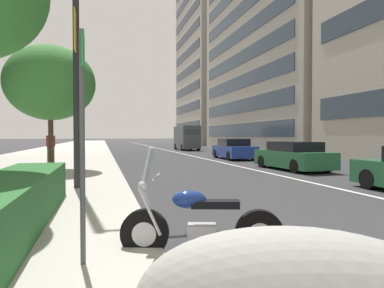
% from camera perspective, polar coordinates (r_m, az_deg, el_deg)
% --- Properties ---
extents(sidewalk_right_plaza, '(160.00, 8.44, 0.15)m').
position_cam_1_polar(sidewalk_right_plaza, '(31.82, -20.79, -1.54)').
color(sidewalk_right_plaza, '#B2ADA3').
rests_on(sidewalk_right_plaza, ground).
extents(lane_centre_stripe, '(110.00, 0.16, 0.01)m').
position_cam_1_polar(lane_centre_stripe, '(37.30, -3.64, -1.14)').
color(lane_centre_stripe, silver).
rests_on(lane_centre_stripe, ground).
extents(motorcycle_by_sign_pole, '(0.82, 2.14, 1.48)m').
position_cam_1_polar(motorcycle_by_sign_pole, '(4.77, 1.10, -13.13)').
color(motorcycle_by_sign_pole, black).
rests_on(motorcycle_by_sign_pole, ground).
extents(car_mid_block_traffic, '(4.55, 2.01, 1.35)m').
position_cam_1_polar(car_mid_block_traffic, '(17.37, 16.24, -1.95)').
color(car_mid_block_traffic, '#236038').
rests_on(car_mid_block_traffic, ground).
extents(car_far_down_avenue, '(4.50, 2.00, 1.42)m').
position_cam_1_polar(car_far_down_avenue, '(24.61, 6.86, -0.92)').
color(car_far_down_avenue, navy).
rests_on(car_far_down_avenue, ground).
extents(delivery_van_ahead, '(5.11, 2.05, 2.74)m').
position_cam_1_polar(delivery_van_ahead, '(39.65, -0.88, 1.11)').
color(delivery_van_ahead, '#4C5156').
rests_on(delivery_van_ahead, ground).
extents(parking_sign_by_curb, '(0.32, 0.06, 2.71)m').
position_cam_1_polar(parking_sign_by_curb, '(4.19, -17.54, 3.08)').
color(parking_sign_by_curb, '#47494C').
rests_on(parking_sign_by_curb, sidewalk_right_plaza).
extents(clipped_hedge_bed, '(6.70, 1.10, 0.81)m').
position_cam_1_polar(clipped_hedge_bed, '(6.28, -28.07, -8.74)').
color(clipped_hedge_bed, '#28602D').
rests_on(clipped_hedge_bed, sidewalk_right_plaza).
extents(street_tree_near_plaza_corner, '(3.84, 3.84, 5.43)m').
position_cam_1_polar(street_tree_near_plaza_corner, '(16.61, -22.24, 9.24)').
color(street_tree_near_plaza_corner, '#473323').
rests_on(street_tree_near_plaza_corner, sidewalk_right_plaza).
extents(pedestrian_on_plaza, '(0.41, 0.47, 1.74)m').
position_cam_1_polar(pedestrian_on_plaza, '(20.37, -22.18, -0.44)').
color(pedestrian_on_plaza, '#3F724C').
rests_on(pedestrian_on_plaza, sidewalk_right_plaza).
extents(office_tower_far_left_down_avenue, '(25.95, 14.15, 28.62)m').
position_cam_1_polar(office_tower_far_left_down_avenue, '(45.24, 16.56, 17.58)').
color(office_tower_far_left_down_avenue, '#B7B2A3').
rests_on(office_tower_far_left_down_avenue, ground).
extents(office_tower_mid_left, '(19.54, 16.44, 42.81)m').
position_cam_1_polar(office_tower_mid_left, '(70.06, 5.96, 17.75)').
color(office_tower_mid_left, '#B7B2A3').
rests_on(office_tower_mid_left, ground).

